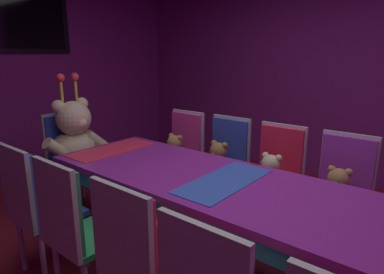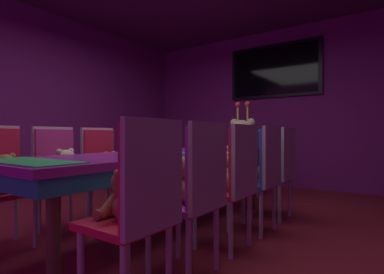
% 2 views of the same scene
% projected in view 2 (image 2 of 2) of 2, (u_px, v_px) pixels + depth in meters
% --- Properties ---
extents(ground_plane, '(7.90, 7.90, 0.00)m').
position_uv_depth(ground_plane, '(158.00, 232.00, 2.82)').
color(ground_plane, maroon).
extents(wall_back, '(5.20, 0.12, 2.80)m').
position_uv_depth(wall_back, '(276.00, 108.00, 5.44)').
color(wall_back, '#721E72').
rests_on(wall_back, ground_plane).
extents(wall_left, '(0.12, 6.40, 2.80)m').
position_uv_depth(wall_left, '(21.00, 100.00, 4.30)').
color(wall_left, '#721E72').
rests_on(wall_left, ground_plane).
extents(banquet_table, '(0.90, 2.80, 0.75)m').
position_uv_depth(banquet_table, '(158.00, 162.00, 2.82)').
color(banquet_table, purple).
rests_on(banquet_table, ground_plane).
extents(teddy_left_0, '(0.25, 0.32, 0.30)m').
position_uv_depth(teddy_left_0, '(6.00, 175.00, 2.37)').
color(teddy_left_0, olive).
rests_on(teddy_left_0, chair_left_0).
extents(chair_left_1, '(0.42, 0.41, 0.98)m').
position_uv_depth(chair_left_1, '(58.00, 167.00, 2.88)').
color(chair_left_1, '#CC338C').
rests_on(chair_left_1, ground_plane).
extents(teddy_left_1, '(0.26, 0.34, 0.32)m').
position_uv_depth(teddy_left_1, '(67.00, 168.00, 2.80)').
color(teddy_left_1, beige).
rests_on(teddy_left_1, chair_left_1).
extents(chair_left_2, '(0.42, 0.41, 0.98)m').
position_uv_depth(chair_left_2, '(102.00, 163.00, 3.27)').
color(chair_left_2, red).
rests_on(chair_left_2, ground_plane).
extents(teddy_left_2, '(0.23, 0.29, 0.27)m').
position_uv_depth(teddy_left_2, '(111.00, 166.00, 3.19)').
color(teddy_left_2, '#9E7247').
rests_on(teddy_left_2, chair_left_2).
extents(chair_left_3, '(0.42, 0.41, 0.98)m').
position_uv_depth(chair_left_3, '(138.00, 160.00, 3.73)').
color(chair_left_3, '#268C4C').
rests_on(chair_left_3, ground_plane).
extents(chair_left_4, '(0.42, 0.41, 0.98)m').
position_uv_depth(chair_left_4, '(163.00, 158.00, 4.14)').
color(chair_left_4, '#2D47B2').
rests_on(chair_left_4, ground_plane).
extents(teddy_left_4, '(0.21, 0.27, 0.26)m').
position_uv_depth(teddy_left_4, '(171.00, 160.00, 4.06)').
color(teddy_left_4, tan).
rests_on(teddy_left_4, chair_left_4).
extents(chair_right_0, '(0.42, 0.41, 0.98)m').
position_uv_depth(chair_right_0, '(143.00, 196.00, 1.51)').
color(chair_right_0, red).
rests_on(chair_right_0, ground_plane).
extents(teddy_right_0, '(0.22, 0.29, 0.27)m').
position_uv_depth(teddy_right_0, '(123.00, 197.00, 1.59)').
color(teddy_right_0, olive).
rests_on(teddy_right_0, chair_right_0).
extents(chair_right_1, '(0.42, 0.41, 0.98)m').
position_uv_depth(chair_right_1, '(199.00, 183.00, 1.91)').
color(chair_right_1, purple).
rests_on(chair_right_1, ground_plane).
extents(teddy_right_1, '(0.26, 0.33, 0.31)m').
position_uv_depth(teddy_right_1, '(180.00, 182.00, 1.99)').
color(teddy_right_1, '#9E7247').
rests_on(teddy_right_1, chair_right_1).
extents(chair_right_2, '(0.42, 0.41, 0.98)m').
position_uv_depth(chair_right_2, '(236.00, 174.00, 2.35)').
color(chair_right_2, red).
rests_on(chair_right_2, ground_plane).
extents(teddy_right_2, '(0.26, 0.33, 0.31)m').
position_uv_depth(teddy_right_2, '(220.00, 174.00, 2.43)').
color(teddy_right_2, beige).
rests_on(teddy_right_2, chair_right_2).
extents(chair_right_3, '(0.42, 0.41, 0.98)m').
position_uv_depth(chair_right_3, '(264.00, 168.00, 2.78)').
color(chair_right_3, '#2D47B2').
rests_on(chair_right_3, ground_plane).
extents(teddy_right_3, '(0.27, 0.34, 0.32)m').
position_uv_depth(teddy_right_3, '(249.00, 167.00, 2.86)').
color(teddy_right_3, olive).
rests_on(teddy_right_3, chair_right_3).
extents(chair_right_4, '(0.42, 0.41, 0.98)m').
position_uv_depth(chair_right_4, '(281.00, 164.00, 3.22)').
color(chair_right_4, '#CC338C').
rests_on(chair_right_4, ground_plane).
extents(teddy_right_4, '(0.26, 0.33, 0.31)m').
position_uv_depth(teddy_right_4, '(268.00, 164.00, 3.31)').
color(teddy_right_4, '#9E7247').
rests_on(teddy_right_4, chair_right_4).
extents(throne_chair, '(0.41, 0.42, 0.98)m').
position_uv_depth(throne_chair, '(246.00, 156.00, 4.41)').
color(throne_chair, '#2D47B2').
rests_on(throne_chair, ground_plane).
extents(king_teddy_bear, '(0.72, 0.56, 0.93)m').
position_uv_depth(king_teddy_bear, '(241.00, 146.00, 4.27)').
color(king_teddy_bear, beige).
rests_on(king_teddy_bear, throne_chair).
extents(wall_tv, '(1.63, 0.06, 0.94)m').
position_uv_depth(wall_tv, '(274.00, 71.00, 5.36)').
color(wall_tv, black).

